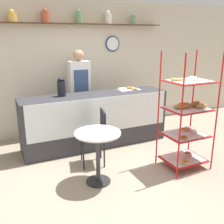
{
  "coord_description": "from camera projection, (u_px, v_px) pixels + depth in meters",
  "views": [
    {
      "loc": [
        -1.69,
        -3.23,
        2.0
      ],
      "look_at": [
        0.0,
        0.39,
        0.83
      ],
      "focal_mm": 42.0,
      "sensor_mm": 36.0,
      "label": 1
    }
  ],
  "objects": [
    {
      "name": "donut_tray_counter",
      "position": [
        128.0,
        89.0,
        5.12
      ],
      "size": [
        0.43,
        0.26,
        0.05
      ],
      "color": "white",
      "rests_on": "display_counter"
    },
    {
      "name": "cafe_table",
      "position": [
        98.0,
        145.0,
        3.57
      ],
      "size": [
        0.63,
        0.63,
        0.75
      ],
      "color": "#262628",
      "rests_on": "ground_plane"
    },
    {
      "name": "ground_plane",
      "position": [
        123.0,
        170.0,
        4.06
      ],
      "size": [
        14.0,
        14.0,
        0.0
      ],
      "primitive_type": "plane",
      "color": "gray"
    },
    {
      "name": "pastry_rack",
      "position": [
        187.0,
        119.0,
        3.97
      ],
      "size": [
        0.69,
        0.55,
        1.79
      ],
      "color": "#B71414",
      "rests_on": "ground_plane"
    },
    {
      "name": "back_wall",
      "position": [
        78.0,
        67.0,
        5.49
      ],
      "size": [
        10.0,
        0.3,
        2.7
      ],
      "color": "beige",
      "rests_on": "ground_plane"
    },
    {
      "name": "cafe_chair",
      "position": [
        97.0,
        131.0,
        4.12
      ],
      "size": [
        0.46,
        0.46,
        0.89
      ],
      "rotation": [
        0.0,
        0.0,
        4.49
      ],
      "color": "black",
      "rests_on": "ground_plane"
    },
    {
      "name": "display_counter",
      "position": [
        96.0,
        120.0,
        4.88
      ],
      "size": [
        2.7,
        0.63,
        0.98
      ],
      "color": "#333338",
      "rests_on": "ground_plane"
    },
    {
      "name": "coffee_carafe",
      "position": [
        61.0,
        87.0,
        4.54
      ],
      "size": [
        0.14,
        0.14,
        0.32
      ],
      "color": "black",
      "rests_on": "display_counter"
    },
    {
      "name": "person_worker",
      "position": [
        80.0,
        90.0,
        5.19
      ],
      "size": [
        0.41,
        0.23,
        1.74
      ],
      "color": "#282833",
      "rests_on": "ground_plane"
    }
  ]
}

